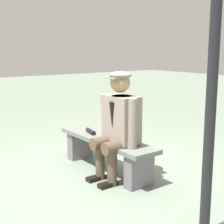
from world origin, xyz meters
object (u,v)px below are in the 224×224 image
object	(u,v)px
bench	(106,148)
seated_man	(118,122)
rolled_magazine	(91,131)
lamp_post	(216,4)

from	to	relation	value
bench	seated_man	bearing A→B (deg)	171.16
seated_man	rolled_magazine	xyz separation A→B (m)	(0.60, -0.01, -0.24)
bench	seated_man	size ratio (longest dim) A/B	1.24
seated_man	lamp_post	xyz separation A→B (m)	(-1.44, 0.19, 1.17)
lamp_post	bench	bearing A→B (deg)	-7.83
bench	rolled_magazine	xyz separation A→B (m)	(0.30, 0.04, 0.17)
bench	seated_man	world-z (taller)	seated_man
lamp_post	rolled_magazine	bearing A→B (deg)	-5.55
rolled_magazine	lamp_post	bearing A→B (deg)	174.45
seated_man	rolled_magazine	size ratio (longest dim) A/B	5.55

